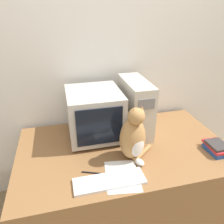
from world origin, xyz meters
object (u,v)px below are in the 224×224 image
computer_tower (135,107)px  pen (94,173)px  book_stack (217,148)px  keyboard (110,181)px  cat (134,137)px  crt_monitor (94,114)px

computer_tower → pen: bearing=-133.7°
book_stack → pen: size_ratio=1.35×
keyboard → cat: (0.22, 0.20, 0.16)m
crt_monitor → pen: bearing=-101.2°
computer_tower → cat: (-0.14, -0.36, -0.05)m
crt_monitor → cat: size_ratio=1.12×
keyboard → pen: 0.13m
crt_monitor → cat: (0.21, -0.36, -0.03)m
book_stack → keyboard: bearing=-172.4°
cat → book_stack: 0.65m
keyboard → pen: bearing=128.7°
computer_tower → book_stack: computer_tower is taller
pen → keyboard: bearing=-51.3°
computer_tower → keyboard: size_ratio=1.03×
crt_monitor → cat: bearing=-59.6°
pen → computer_tower: bearing=46.3°
cat → keyboard: bearing=-154.1°
computer_tower → keyboard: 0.69m
pen → cat: bearing=17.8°
cat → computer_tower: bearing=53.1°
crt_monitor → keyboard: bearing=-90.9°
keyboard → pen: (-0.08, 0.10, -0.01)m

